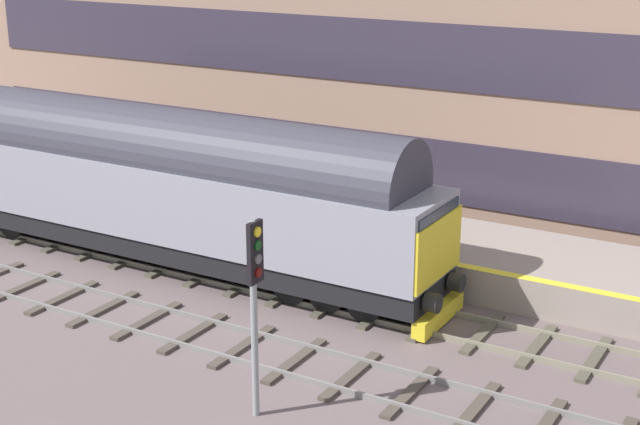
% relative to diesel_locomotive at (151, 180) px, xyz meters
% --- Properties ---
extents(ground_plane, '(140.00, 140.00, 0.00)m').
position_rel_diesel_locomotive_xyz_m(ground_plane, '(-0.00, -4.15, -2.48)').
color(ground_plane, '#665657').
rests_on(ground_plane, ground).
extents(track_main, '(2.50, 60.00, 0.15)m').
position_rel_diesel_locomotive_xyz_m(track_main, '(-0.00, -4.15, -2.43)').
color(track_main, gray).
rests_on(track_main, ground).
extents(track_adjacent_west, '(2.50, 60.00, 0.15)m').
position_rel_diesel_locomotive_xyz_m(track_adjacent_west, '(-3.56, -4.15, -2.43)').
color(track_adjacent_west, slate).
rests_on(track_adjacent_west, ground).
extents(station_platform, '(4.00, 44.00, 1.01)m').
position_rel_diesel_locomotive_xyz_m(station_platform, '(3.60, -4.15, -1.98)').
color(station_platform, gray).
rests_on(station_platform, ground).
extents(diesel_locomotive, '(2.74, 18.49, 4.68)m').
position_rel_diesel_locomotive_xyz_m(diesel_locomotive, '(0.00, 0.00, 0.00)').
color(diesel_locomotive, black).
rests_on(diesel_locomotive, ground).
extents(signal_post_mid, '(0.44, 0.22, 4.21)m').
position_rel_diesel_locomotive_xyz_m(signal_post_mid, '(-5.96, -7.65, 0.28)').
color(signal_post_mid, gray).
rests_on(signal_post_mid, ground).
extents(platform_number_sign, '(0.10, 0.44, 1.77)m').
position_rel_diesel_locomotive_xyz_m(platform_number_sign, '(2.06, -8.06, -0.29)').
color(platform_number_sign, slate).
rests_on(platform_number_sign, station_platform).
extents(waiting_passenger, '(0.42, 0.49, 1.64)m').
position_rel_diesel_locomotive_xyz_m(waiting_passenger, '(2.60, -0.69, -0.49)').
color(waiting_passenger, '#282C3D').
rests_on(waiting_passenger, station_platform).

